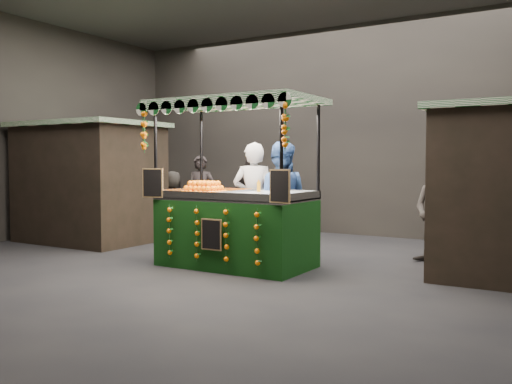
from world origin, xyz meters
The scene contains 11 objects.
ground centered at (0.00, 0.00, 0.00)m, with size 12.00×12.00×0.00m, color black.
market_hall centered at (0.00, 0.00, 3.38)m, with size 12.10×10.10×5.05m.
neighbour_stall_left centered at (-4.40, 1.00, 1.31)m, with size 3.00×2.20×2.60m.
juice_stall centered at (-0.01, 0.15, 0.86)m, with size 2.86×1.68×2.77m.
vendor_grey centered at (-0.19, 1.03, 1.05)m, with size 0.90×0.75×2.10m.
vendor_blue centered at (0.30, 1.13, 1.05)m, with size 1.22×1.07×2.11m.
shopper_0 centered at (-2.85, 2.98, 0.95)m, with size 0.81×0.66×1.90m.
shopper_1 centered at (2.83, 2.12, 0.90)m, with size 1.00×0.85×1.81m.
shopper_2 centered at (-1.90, 3.74, 0.94)m, with size 1.16×0.61×1.88m.
shopper_3 centered at (-0.98, 3.59, 0.84)m, with size 1.25×1.07×1.67m.
shopper_4 centered at (-3.37, 2.58, 0.77)m, with size 0.84×0.65×1.53m.
Camera 1 is at (4.98, -7.47, 1.75)m, focal length 38.66 mm.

